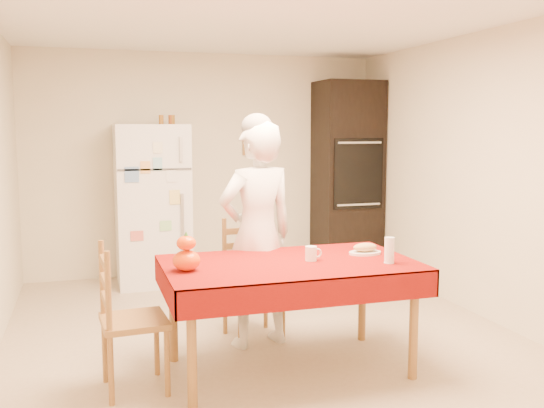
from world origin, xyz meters
name	(u,v)px	position (x,y,z in m)	size (l,w,h in m)	color
floor	(260,332)	(0.00, 0.00, 0.00)	(4.50, 4.50, 0.00)	tan
room_shell	(259,133)	(0.00, 0.00, 1.62)	(4.02, 4.52, 2.51)	beige
refrigerator	(152,205)	(-0.65, 1.88, 0.85)	(0.75, 0.74, 1.70)	white
oven_cabinet	(347,176)	(1.63, 1.93, 1.10)	(0.70, 0.62, 2.20)	black
dining_table	(289,272)	(-0.02, -0.79, 0.69)	(1.70, 1.00, 0.76)	brown
chair_far	(250,273)	(-0.08, -0.03, 0.51)	(0.47, 0.45, 0.95)	brown
chair_left	(124,313)	(-1.12, -0.81, 0.51)	(0.43, 0.45, 0.95)	brown
seated_woman	(257,235)	(-0.09, -0.25, 0.86)	(0.63, 0.41, 1.72)	silver
coffee_mug	(311,254)	(0.14, -0.81, 0.81)	(0.08, 0.08, 0.10)	white
pumpkin_lower	(187,260)	(-0.72, -0.84, 0.83)	(0.18, 0.18, 0.13)	#C73804
pumpkin_upper	(186,243)	(-0.72, -0.84, 0.94)	(0.12, 0.12, 0.09)	#CD3E04
wine_glass	(389,250)	(0.61, -1.03, 0.85)	(0.07, 0.07, 0.18)	white
bread_plate	(365,253)	(0.59, -0.72, 0.77)	(0.24, 0.24, 0.02)	white
bread_loaf	(365,247)	(0.59, -0.72, 0.81)	(0.18, 0.10, 0.06)	#9A724C
spice_jar_left	(161,120)	(-0.53, 1.93, 1.75)	(0.05, 0.05, 0.10)	#985F1B
spice_jar_mid	(171,120)	(-0.43, 1.93, 1.75)	(0.05, 0.05, 0.10)	brown
spice_jar_right	(172,120)	(-0.41, 1.93, 1.75)	(0.05, 0.05, 0.10)	brown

